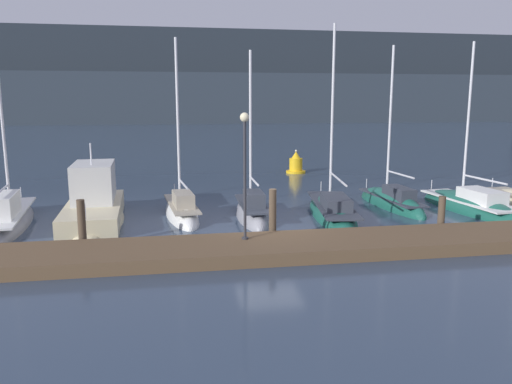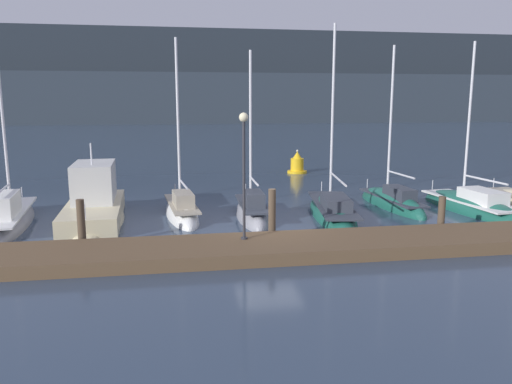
{
  "view_description": "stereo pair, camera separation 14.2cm",
  "coord_description": "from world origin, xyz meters",
  "px_view_note": "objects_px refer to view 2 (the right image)",
  "views": [
    {
      "loc": [
        -3.68,
        -18.58,
        5.27
      ],
      "look_at": [
        0.0,
        3.13,
        1.2
      ],
      "focal_mm": 35.0,
      "sensor_mm": 36.0,
      "label": 1
    },
    {
      "loc": [
        -3.54,
        -18.61,
        5.27
      ],
      "look_at": [
        0.0,
        3.13,
        1.2
      ],
      "focal_mm": 35.0,
      "sensor_mm": 36.0,
      "label": 2
    }
  ],
  "objects_px": {
    "sailboat_berth_6": "(332,213)",
    "channel_buoy": "(297,165)",
    "sailboat_berth_4": "(182,214)",
    "sailboat_berth_7": "(392,205)",
    "sailboat_berth_2": "(9,222)",
    "dock_lamppost": "(244,157)",
    "motorboat_berth_3": "(95,210)",
    "sailboat_berth_8": "(470,209)",
    "sailboat_berth_5": "(252,216)"
  },
  "relations": [
    {
      "from": "sailboat_berth_2",
      "to": "sailboat_berth_5",
      "type": "xyz_separation_m",
      "value": [
        10.42,
        -0.36,
        -0.06
      ]
    },
    {
      "from": "sailboat_berth_5",
      "to": "sailboat_berth_8",
      "type": "relative_size",
      "value": 0.94
    },
    {
      "from": "motorboat_berth_3",
      "to": "sailboat_berth_8",
      "type": "bearing_deg",
      "value": -3.02
    },
    {
      "from": "sailboat_berth_7",
      "to": "sailboat_berth_5",
      "type": "bearing_deg",
      "value": -169.49
    },
    {
      "from": "motorboat_berth_3",
      "to": "sailboat_berth_4",
      "type": "distance_m",
      "value": 3.85
    },
    {
      "from": "sailboat_berth_7",
      "to": "sailboat_berth_8",
      "type": "bearing_deg",
      "value": -22.93
    },
    {
      "from": "sailboat_berth_2",
      "to": "sailboat_berth_8",
      "type": "bearing_deg",
      "value": -1.19
    },
    {
      "from": "sailboat_berth_2",
      "to": "dock_lamppost",
      "type": "bearing_deg",
      "value": -29.01
    },
    {
      "from": "sailboat_berth_5",
      "to": "channel_buoy",
      "type": "bearing_deg",
      "value": 68.21
    },
    {
      "from": "sailboat_berth_4",
      "to": "sailboat_berth_7",
      "type": "bearing_deg",
      "value": 2.67
    },
    {
      "from": "motorboat_berth_3",
      "to": "dock_lamppost",
      "type": "bearing_deg",
      "value": -43.88
    },
    {
      "from": "sailboat_berth_7",
      "to": "channel_buoy",
      "type": "relative_size",
      "value": 5.12
    },
    {
      "from": "sailboat_berth_6",
      "to": "channel_buoy",
      "type": "bearing_deg",
      "value": 82.9
    },
    {
      "from": "motorboat_berth_3",
      "to": "sailboat_berth_7",
      "type": "relative_size",
      "value": 0.85
    },
    {
      "from": "sailboat_berth_7",
      "to": "sailboat_berth_8",
      "type": "height_order",
      "value": "sailboat_berth_8"
    },
    {
      "from": "motorboat_berth_3",
      "to": "sailboat_berth_5",
      "type": "relative_size",
      "value": 0.9
    },
    {
      "from": "sailboat_berth_2",
      "to": "motorboat_berth_3",
      "type": "xyz_separation_m",
      "value": [
        3.47,
        0.49,
        0.29
      ]
    },
    {
      "from": "sailboat_berth_5",
      "to": "channel_buoy",
      "type": "xyz_separation_m",
      "value": [
        5.47,
        13.68,
        0.49
      ]
    },
    {
      "from": "motorboat_berth_3",
      "to": "sailboat_berth_5",
      "type": "bearing_deg",
      "value": -6.99
    },
    {
      "from": "channel_buoy",
      "to": "dock_lamppost",
      "type": "distance_m",
      "value": 19.83
    },
    {
      "from": "sailboat_berth_2",
      "to": "channel_buoy",
      "type": "bearing_deg",
      "value": 39.96
    },
    {
      "from": "sailboat_berth_8",
      "to": "dock_lamppost",
      "type": "xyz_separation_m",
      "value": [
        -11.72,
        -4.77,
        3.28
      ]
    },
    {
      "from": "sailboat_berth_6",
      "to": "sailboat_berth_7",
      "type": "height_order",
      "value": "sailboat_berth_6"
    },
    {
      "from": "motorboat_berth_3",
      "to": "sailboat_berth_4",
      "type": "height_order",
      "value": "sailboat_berth_4"
    },
    {
      "from": "sailboat_berth_4",
      "to": "sailboat_berth_7",
      "type": "xyz_separation_m",
      "value": [
        10.43,
        0.49,
        -0.02
      ]
    },
    {
      "from": "sailboat_berth_6",
      "to": "channel_buoy",
      "type": "xyz_separation_m",
      "value": [
        1.7,
        13.66,
        0.51
      ]
    },
    {
      "from": "sailboat_berth_2",
      "to": "sailboat_berth_7",
      "type": "height_order",
      "value": "sailboat_berth_2"
    },
    {
      "from": "sailboat_berth_4",
      "to": "sailboat_berth_8",
      "type": "bearing_deg",
      "value": -3.92
    },
    {
      "from": "sailboat_berth_7",
      "to": "dock_lamppost",
      "type": "bearing_deg",
      "value": -143.35
    },
    {
      "from": "sailboat_berth_4",
      "to": "sailboat_berth_2",
      "type": "bearing_deg",
      "value": -176.03
    },
    {
      "from": "sailboat_berth_7",
      "to": "sailboat_berth_8",
      "type": "distance_m",
      "value": 3.68
    },
    {
      "from": "sailboat_berth_2",
      "to": "channel_buoy",
      "type": "xyz_separation_m",
      "value": [
        15.89,
        13.32,
        0.43
      ]
    },
    {
      "from": "motorboat_berth_3",
      "to": "channel_buoy",
      "type": "bearing_deg",
      "value": 45.91
    },
    {
      "from": "sailboat_berth_4",
      "to": "dock_lamppost",
      "type": "xyz_separation_m",
      "value": [
        2.09,
        -5.72,
        3.25
      ]
    },
    {
      "from": "motorboat_berth_3",
      "to": "sailboat_berth_7",
      "type": "xyz_separation_m",
      "value": [
        14.26,
        0.5,
        -0.38
      ]
    },
    {
      "from": "sailboat_berth_2",
      "to": "channel_buoy",
      "type": "height_order",
      "value": "sailboat_berth_2"
    },
    {
      "from": "sailboat_berth_4",
      "to": "sailboat_berth_6",
      "type": "distance_m",
      "value": 6.94
    },
    {
      "from": "sailboat_berth_5",
      "to": "sailboat_berth_7",
      "type": "distance_m",
      "value": 7.43
    },
    {
      "from": "sailboat_berth_2",
      "to": "sailboat_berth_7",
      "type": "relative_size",
      "value": 1.2
    },
    {
      "from": "sailboat_berth_4",
      "to": "sailboat_berth_8",
      "type": "xyz_separation_m",
      "value": [
        13.81,
        -0.95,
        -0.03
      ]
    },
    {
      "from": "sailboat_berth_4",
      "to": "sailboat_berth_5",
      "type": "height_order",
      "value": "sailboat_berth_4"
    },
    {
      "from": "sailboat_berth_4",
      "to": "sailboat_berth_5",
      "type": "distance_m",
      "value": 3.24
    },
    {
      "from": "sailboat_berth_8",
      "to": "dock_lamppost",
      "type": "relative_size",
      "value": 2.0
    },
    {
      "from": "sailboat_berth_6",
      "to": "dock_lamppost",
      "type": "relative_size",
      "value": 2.12
    },
    {
      "from": "motorboat_berth_3",
      "to": "sailboat_berth_6",
      "type": "distance_m",
      "value": 10.77
    },
    {
      "from": "sailboat_berth_8",
      "to": "sailboat_berth_5",
      "type": "bearing_deg",
      "value": 179.59
    },
    {
      "from": "sailboat_berth_6",
      "to": "sailboat_berth_8",
      "type": "height_order",
      "value": "sailboat_berth_6"
    },
    {
      "from": "sailboat_berth_2",
      "to": "dock_lamppost",
      "type": "relative_size",
      "value": 2.37
    },
    {
      "from": "sailboat_berth_6",
      "to": "dock_lamppost",
      "type": "bearing_deg",
      "value": -134.57
    },
    {
      "from": "sailboat_berth_6",
      "to": "sailboat_berth_7",
      "type": "relative_size",
      "value": 1.07
    }
  ]
}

